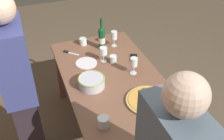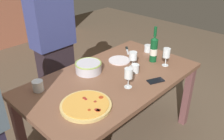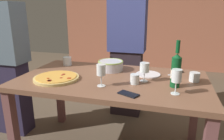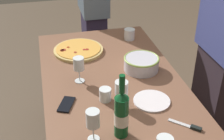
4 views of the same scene
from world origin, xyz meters
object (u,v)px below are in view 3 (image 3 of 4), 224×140
(wine_glass_far_left, at_px, (144,68))
(person_guest_left, at_px, (127,49))
(cup_amber, at_px, (135,79))
(serving_bowl, at_px, (111,65))
(cell_phone, at_px, (128,94))
(dining_table, at_px, (112,88))
(wine_glass_by_bottle, at_px, (101,71))
(wine_glass_near_pizza, at_px, (177,77))
(pizza_knife, at_px, (178,73))
(person_host, at_px, (6,60))
(pizza, at_px, (56,78))
(side_plate, at_px, (148,74))
(cup_spare, at_px, (67,61))
(cup_ceramic, at_px, (194,77))
(wine_bottle, at_px, (176,70))

(wine_glass_far_left, distance_m, person_guest_left, 0.89)
(person_guest_left, bearing_deg, cup_amber, 12.55)
(cup_amber, bearing_deg, serving_bowl, 132.36)
(cell_phone, bearing_deg, dining_table, -123.32)
(wine_glass_far_left, bearing_deg, wine_glass_by_bottle, -146.60)
(serving_bowl, xyz_separation_m, wine_glass_near_pizza, (0.60, -0.44, 0.07))
(wine_glass_by_bottle, bearing_deg, pizza_knife, 41.06)
(person_host, bearing_deg, pizza, -14.63)
(dining_table, distance_m, pizza, 0.48)
(pizza, height_order, side_plate, pizza)
(cup_spare, bearing_deg, person_guest_left, 46.15)
(cell_phone, distance_m, pizza_knife, 0.70)
(cup_amber, bearing_deg, dining_table, 156.70)
(cup_amber, relative_size, side_plate, 0.36)
(wine_glass_near_pizza, height_order, cup_amber, wine_glass_near_pizza)
(wine_glass_near_pizza, height_order, person_host, person_host)
(cup_amber, bearing_deg, cell_phone, -90.85)
(cup_ceramic, xyz_separation_m, person_guest_left, (-0.71, 0.72, 0.06))
(wine_glass_by_bottle, relative_size, side_plate, 0.79)
(dining_table, height_order, person_host, person_host)
(wine_glass_far_left, distance_m, pizza_knife, 0.42)
(wine_glass_near_pizza, xyz_separation_m, side_plate, (-0.23, 0.39, -0.12))
(dining_table, xyz_separation_m, wine_glass_far_left, (0.28, -0.01, 0.20))
(cup_amber, bearing_deg, wine_glass_far_left, 51.56)
(wine_glass_near_pizza, relative_size, person_host, 0.11)
(cup_amber, bearing_deg, wine_bottle, 3.14)
(pizza, distance_m, serving_bowl, 0.53)
(cup_ceramic, xyz_separation_m, cell_phone, (-0.46, -0.42, -0.03))
(serving_bowl, relative_size, person_host, 0.15)
(wine_bottle, xyz_separation_m, person_guest_left, (-0.56, 0.90, -0.03))
(wine_glass_near_pizza, relative_size, wine_glass_by_bottle, 1.03)
(pizza, distance_m, person_host, 0.76)
(wine_bottle, bearing_deg, cup_ceramic, 48.02)
(wine_bottle, bearing_deg, dining_table, 171.83)
(wine_bottle, distance_m, person_host, 1.69)
(cup_spare, distance_m, person_host, 0.63)
(wine_glass_far_left, distance_m, cup_spare, 0.89)
(pizza, relative_size, cup_amber, 4.79)
(serving_bowl, relative_size, cup_ceramic, 2.91)
(side_plate, xyz_separation_m, pizza_knife, (0.26, 0.12, 0.00))
(serving_bowl, distance_m, cell_phone, 0.62)
(wine_bottle, xyz_separation_m, cup_amber, (-0.31, -0.02, -0.09))
(dining_table, relative_size, pizza, 4.25)
(wine_glass_near_pizza, xyz_separation_m, cell_phone, (-0.31, -0.10, -0.12))
(cup_spare, bearing_deg, person_host, -162.12)
(person_host, bearing_deg, wine_glass_near_pizza, -5.98)
(cell_phone, bearing_deg, cup_amber, -157.08)
(serving_bowl, bearing_deg, person_guest_left, 86.72)
(serving_bowl, height_order, cup_amber, serving_bowl)
(wine_bottle, bearing_deg, person_host, 174.52)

